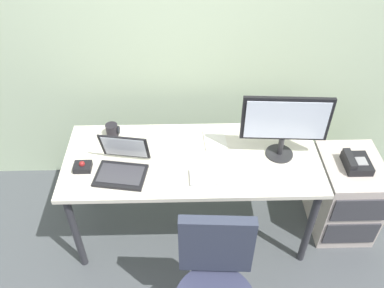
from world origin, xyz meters
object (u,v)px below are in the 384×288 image
(keyboard, at_px, (223,176))
(paper_notepad, at_px, (215,140))
(monitor_main, at_px, (285,122))
(file_cabinet, at_px, (344,194))
(coffee_mug, at_px, (112,130))
(trackball_mouse, at_px, (83,166))
(desk_phone, at_px, (356,163))
(laptop, at_px, (122,165))

(keyboard, distance_m, paper_notepad, 0.35)
(monitor_main, distance_m, keyboard, 0.51)
(file_cabinet, relative_size, coffee_mug, 6.53)
(trackball_mouse, bearing_deg, keyboard, -6.21)
(desk_phone, distance_m, keyboard, 0.96)
(file_cabinet, distance_m, laptop, 1.65)
(monitor_main, distance_m, trackball_mouse, 1.31)
(file_cabinet, height_order, keyboard, keyboard)
(coffee_mug, bearing_deg, keyboard, -30.29)
(keyboard, bearing_deg, desk_phone, 12.61)
(desk_phone, height_order, coffee_mug, coffee_mug)
(keyboard, relative_size, laptop, 1.18)
(desk_phone, relative_size, laptop, 0.57)
(desk_phone, bearing_deg, file_cabinet, 63.22)
(file_cabinet, bearing_deg, desk_phone, -116.78)
(trackball_mouse, xyz_separation_m, paper_notepad, (0.86, 0.26, -0.02))
(file_cabinet, relative_size, paper_notepad, 2.96)
(laptop, height_order, coffee_mug, laptop)
(file_cabinet, xyz_separation_m, keyboard, (-0.94, -0.23, 0.45))
(file_cabinet, xyz_separation_m, desk_phone, (-0.01, -0.02, 0.34))
(coffee_mug, bearing_deg, desk_phone, -7.49)
(keyboard, bearing_deg, coffee_mug, 149.71)
(monitor_main, relative_size, coffee_mug, 5.82)
(coffee_mug, bearing_deg, monitor_main, -11.37)
(keyboard, distance_m, coffee_mug, 0.85)
(paper_notepad, bearing_deg, keyboard, -86.04)
(laptop, xyz_separation_m, trackball_mouse, (-0.26, 0.02, -0.03))
(file_cabinet, xyz_separation_m, paper_notepad, (-0.97, 0.13, 0.45))
(trackball_mouse, distance_m, coffee_mug, 0.37)
(desk_phone, xyz_separation_m, keyboard, (-0.94, -0.21, 0.11))
(desk_phone, relative_size, trackball_mouse, 1.82)
(monitor_main, relative_size, laptop, 1.56)
(trackball_mouse, bearing_deg, paper_notepad, 16.52)
(monitor_main, xyz_separation_m, trackball_mouse, (-1.28, -0.11, -0.25))
(keyboard, bearing_deg, file_cabinet, 13.45)
(trackball_mouse, relative_size, paper_notepad, 0.53)
(trackball_mouse, bearing_deg, monitor_main, 4.75)
(laptop, bearing_deg, trackball_mouse, 175.15)
(desk_phone, relative_size, keyboard, 0.48)
(trackball_mouse, bearing_deg, laptop, -4.85)
(keyboard, height_order, laptop, laptop)
(coffee_mug, bearing_deg, file_cabinet, -6.91)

